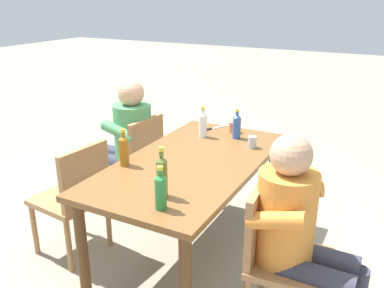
# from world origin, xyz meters

# --- Properties ---
(ground_plane) EXTENTS (24.00, 24.00, 0.00)m
(ground_plane) POSITION_xyz_m (0.00, 0.00, 0.00)
(ground_plane) COLOR gray
(dining_table) EXTENTS (1.67, 0.88, 0.75)m
(dining_table) POSITION_xyz_m (0.00, 0.00, 0.66)
(dining_table) COLOR brown
(dining_table) RESTS_ON ground_plane
(chair_near_left) EXTENTS (0.48, 0.48, 0.87)m
(chair_near_left) POSITION_xyz_m (-0.37, -0.74, 0.49)
(chair_near_left) COLOR #A37547
(chair_near_left) RESTS_ON ground_plane
(chair_far_right) EXTENTS (0.48, 0.48, 0.87)m
(chair_far_right) POSITION_xyz_m (0.38, 0.74, 0.49)
(chair_far_right) COLOR #A37547
(chair_far_right) RESTS_ON ground_plane
(chair_near_right) EXTENTS (0.49, 0.49, 0.87)m
(chair_near_right) POSITION_xyz_m (0.39, -0.74, 0.49)
(chair_near_right) COLOR #A37547
(chair_near_right) RESTS_ON ground_plane
(person_in_white_shirt) EXTENTS (0.47, 0.61, 1.18)m
(person_in_white_shirt) POSITION_xyz_m (-0.38, -0.85, 0.66)
(person_in_white_shirt) COLOR #4C935B
(person_in_white_shirt) RESTS_ON ground_plane
(person_in_plaid_shirt) EXTENTS (0.47, 0.61, 1.18)m
(person_in_plaid_shirt) POSITION_xyz_m (0.38, 0.85, 0.66)
(person_in_plaid_shirt) COLOR orange
(person_in_plaid_shirt) RESTS_ON ground_plane
(bottle_amber) EXTENTS (0.06, 0.06, 0.26)m
(bottle_amber) POSITION_xyz_m (0.29, -0.36, 0.87)
(bottle_amber) COLOR #996019
(bottle_amber) RESTS_ON dining_table
(bottle_blue) EXTENTS (0.06, 0.06, 0.24)m
(bottle_blue) POSITION_xyz_m (-0.57, 0.10, 0.86)
(bottle_blue) COLOR #2D56A3
(bottle_blue) RESTS_ON dining_table
(bottle_olive) EXTENTS (0.06, 0.06, 0.30)m
(bottle_olive) POSITION_xyz_m (0.55, 0.10, 0.88)
(bottle_olive) COLOR #566623
(bottle_olive) RESTS_ON dining_table
(bottle_clear) EXTENTS (0.06, 0.06, 0.25)m
(bottle_clear) POSITION_xyz_m (-0.48, -0.16, 0.86)
(bottle_clear) COLOR white
(bottle_clear) RESTS_ON dining_table
(bottle_green) EXTENTS (0.06, 0.06, 0.25)m
(bottle_green) POSITION_xyz_m (0.68, 0.17, 0.86)
(bottle_green) COLOR #287A38
(bottle_green) RESTS_ON dining_table
(cup_steel) EXTENTS (0.07, 0.07, 0.09)m
(cup_steel) POSITION_xyz_m (-0.43, 0.28, 0.80)
(cup_steel) COLOR #B2B7BC
(cup_steel) RESTS_ON dining_table
(cup_terracotta) EXTENTS (0.08, 0.08, 0.09)m
(cup_terracotta) POSITION_xyz_m (-0.70, 0.02, 0.80)
(cup_terracotta) COLOR #BC6B47
(cup_terracotta) RESTS_ON dining_table
(table_knife) EXTENTS (0.23, 0.12, 0.01)m
(table_knife) POSITION_xyz_m (-0.72, -0.17, 0.76)
(table_knife) COLOR silver
(table_knife) RESTS_ON dining_table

